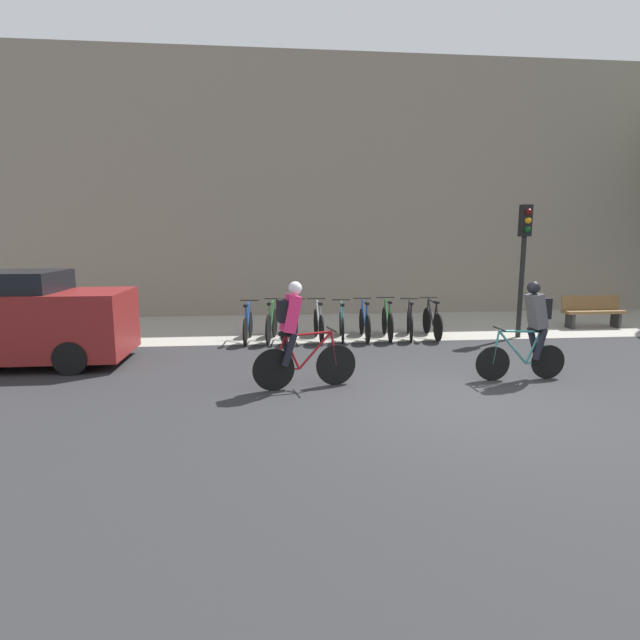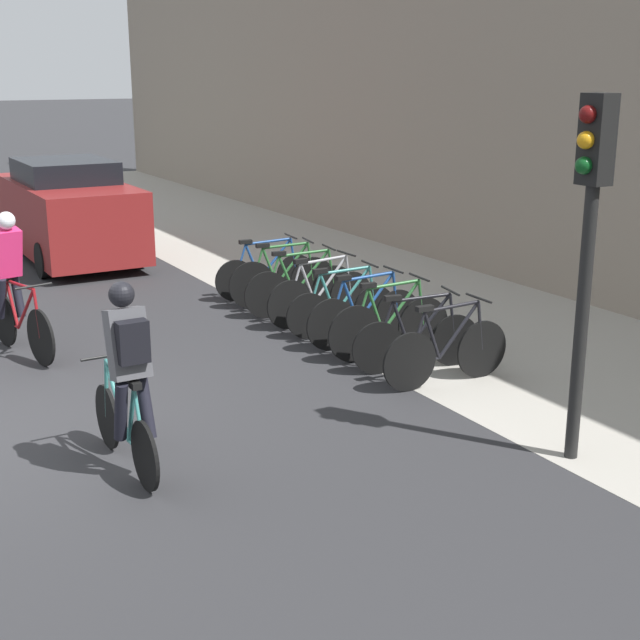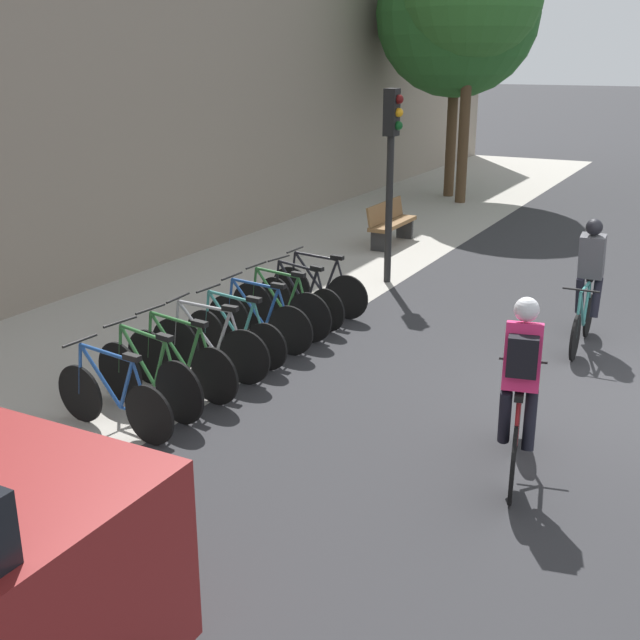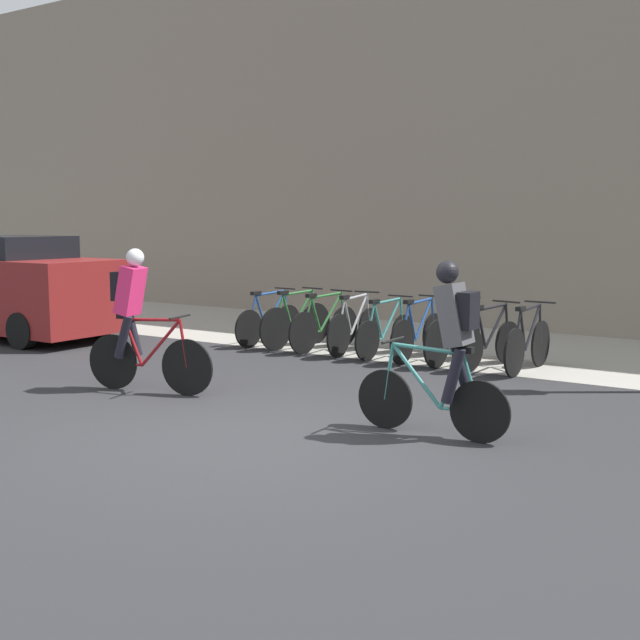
# 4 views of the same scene
# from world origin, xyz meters

# --- Properties ---
(ground) EXTENTS (200.00, 200.00, 0.00)m
(ground) POSITION_xyz_m (0.00, 0.00, 0.00)
(ground) COLOR #2B2B2D
(kerb_strip) EXTENTS (44.00, 4.50, 0.01)m
(kerb_strip) POSITION_xyz_m (0.00, 6.75, 0.00)
(kerb_strip) COLOR #A39E93
(kerb_strip) RESTS_ON ground
(building_facade) EXTENTS (44.00, 0.60, 8.07)m
(building_facade) POSITION_xyz_m (0.00, 9.30, 4.04)
(building_facade) COLOR gray
(building_facade) RESTS_ON ground
(cyclist_pink) EXTENTS (1.75, 0.57, 1.79)m
(cyclist_pink) POSITION_xyz_m (-2.54, 0.96, 0.95)
(cyclist_pink) COLOR black
(cyclist_pink) RESTS_ON ground
(cyclist_grey) EXTENTS (1.64, 0.46, 1.75)m
(cyclist_grey) POSITION_xyz_m (1.62, 1.10, 0.95)
(cyclist_grey) COLOR black
(cyclist_grey) RESTS_ON ground
(parked_bike_0) EXTENTS (0.46, 1.66, 0.96)m
(parked_bike_0) POSITION_xyz_m (-3.49, 4.94, 0.39)
(parked_bike_0) COLOR black
(parked_bike_0) RESTS_ON ground
(parked_bike_1) EXTENTS (0.46, 1.66, 0.99)m
(parked_bike_1) POSITION_xyz_m (-2.92, 4.94, 0.41)
(parked_bike_1) COLOR black
(parked_bike_1) RESTS_ON ground
(parked_bike_2) EXTENTS (0.46, 1.72, 0.98)m
(parked_bike_2) POSITION_xyz_m (-2.34, 4.94, 0.41)
(parked_bike_2) COLOR black
(parked_bike_2) RESTS_ON ground
(parked_bike_3) EXTENTS (0.46, 1.70, 0.98)m
(parked_bike_3) POSITION_xyz_m (-1.77, 4.94, 0.41)
(parked_bike_3) COLOR black
(parked_bike_3) RESTS_ON ground
(parked_bike_4) EXTENTS (0.46, 1.61, 0.94)m
(parked_bike_4) POSITION_xyz_m (-1.19, 4.94, 0.38)
(parked_bike_4) COLOR black
(parked_bike_4) RESTS_ON ground
(parked_bike_5) EXTENTS (0.46, 1.68, 0.97)m
(parked_bike_5) POSITION_xyz_m (-0.62, 4.94, 0.40)
(parked_bike_5) COLOR black
(parked_bike_5) RESTS_ON ground
(parked_bike_6) EXTENTS (0.46, 1.68, 0.99)m
(parked_bike_6) POSITION_xyz_m (-0.05, 4.94, 0.41)
(parked_bike_6) COLOR black
(parked_bike_6) RESTS_ON ground
(parked_bike_7) EXTENTS (0.49, 1.60, 0.95)m
(parked_bike_7) POSITION_xyz_m (0.53, 4.94, 0.39)
(parked_bike_7) COLOR black
(parked_bike_7) RESTS_ON ground
(parked_bike_8) EXTENTS (0.46, 1.67, 0.97)m
(parked_bike_8) POSITION_xyz_m (1.10, 4.94, 0.40)
(parked_bike_8) COLOR black
(parked_bike_8) RESTS_ON ground
(parked_car) EXTENTS (4.30, 1.84, 1.85)m
(parked_car) POSITION_xyz_m (-7.93, 3.07, 0.90)
(parked_car) COLOR maroon
(parked_car) RESTS_ON ground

